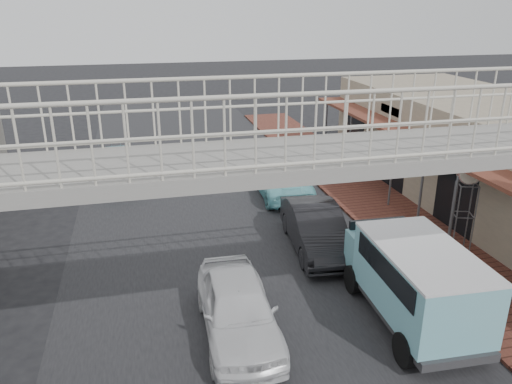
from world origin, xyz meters
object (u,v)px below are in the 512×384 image
motorcycle_far (326,167)px  arrow_sign (444,161)px  white_hatchback (238,308)px  angkot_far (118,167)px  dark_sedan (316,228)px  motorcycle_near (345,167)px  angkot_van (416,274)px  angkot_curb (281,182)px  street_clock (469,177)px

motorcycle_far → arrow_sign: (2.26, -5.28, 1.71)m
white_hatchback → angkot_far: (-2.97, 12.19, -0.03)m
dark_sedan → motorcycle_near: 7.22m
white_hatchback → arrow_sign: 9.74m
angkot_far → angkot_van: bearing=-63.0°
dark_sedan → angkot_curb: size_ratio=1.05×
angkot_curb → arrow_sign: arrow_sign is taller
dark_sedan → arrow_sign: bearing=15.3°
white_hatchback → motorcycle_far: white_hatchback is taller
street_clock → motorcycle_near: bearing=113.4°
arrow_sign → white_hatchback: bearing=-143.4°
dark_sedan → angkot_curb: dark_sedan is taller
motorcycle_far → angkot_van: bearing=-162.2°
white_hatchback → motorcycle_near: white_hatchback is taller
arrow_sign → angkot_far: bearing=153.7°
motorcycle_far → angkot_far: bearing=104.0°
angkot_curb → arrow_sign: bearing=140.7°
white_hatchback → arrow_sign: bearing=31.4°
dark_sedan → angkot_van: (0.94, -4.40, 0.65)m
angkot_far → motorcycle_far: angkot_far is taller
white_hatchback → motorcycle_near: 12.27m
angkot_curb → angkot_van: (0.64, -9.42, 0.79)m
motorcycle_far → street_clock: bearing=-140.5°
white_hatchback → street_clock: size_ratio=1.42×
white_hatchback → dark_sedan: 5.11m
white_hatchback → street_clock: (7.70, 2.47, 1.86)m
angkot_far → dark_sedan: bearing=-55.5°
motorcycle_near → white_hatchback: bearing=129.8°
angkot_far → angkot_van: size_ratio=1.07×
white_hatchback → motorcycle_far: (6.09, 10.02, -0.07)m
white_hatchback → angkot_curb: size_ratio=1.02×
white_hatchback → street_clock: bearing=19.6°
dark_sedan → angkot_curb: bearing=91.8°
white_hatchback → angkot_curb: bearing=69.4°
angkot_curb → motorcycle_near: 3.57m
angkot_far → arrow_sign: size_ratio=1.71×
white_hatchback → angkot_curb: 9.59m
angkot_van → motorcycle_near: size_ratio=2.50×
angkot_far → street_clock: size_ratio=1.60×
motorcycle_near → arrow_sign: 5.78m
dark_sedan → angkot_far: size_ratio=0.92×
motorcycle_near → angkot_curb: bearing=94.4°
angkot_van → arrow_sign: size_ratio=1.60×
motorcycle_near → street_clock: bearing=169.8°
angkot_curb → motorcycle_near: bearing=-158.2°
angkot_far → motorcycle_near: bearing=-14.7°
white_hatchback → angkot_curb: white_hatchback is taller
motorcycle_far → arrow_sign: bearing=-129.4°
dark_sedan → angkot_van: size_ratio=0.98×
dark_sedan → motorcycle_far: bearing=71.3°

